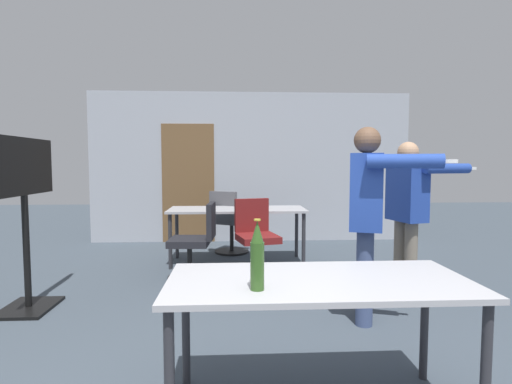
% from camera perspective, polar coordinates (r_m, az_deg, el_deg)
% --- Properties ---
extents(back_wall, '(5.57, 0.12, 2.60)m').
position_cam_1_polar(back_wall, '(7.02, -0.93, 3.48)').
color(back_wall, '#A3A8B2').
rests_on(back_wall, ground_plane).
extents(conference_table_near, '(1.62, 0.74, 0.75)m').
position_cam_1_polar(conference_table_near, '(2.25, 8.85, -14.05)').
color(conference_table_near, '#A8A8AD').
rests_on(conference_table_near, ground_plane).
extents(conference_table_far, '(1.86, 0.72, 0.75)m').
position_cam_1_polar(conference_table_far, '(5.50, -2.69, -3.11)').
color(conference_table_far, '#A8A8AD').
rests_on(conference_table_far, ground_plane).
extents(tv_screen, '(0.44, 1.06, 1.61)m').
position_cam_1_polar(tv_screen, '(4.26, -30.18, -1.53)').
color(tv_screen, black).
rests_on(tv_screen, ground_plane).
extents(person_left_plaid, '(0.83, 0.60, 1.59)m').
position_cam_1_polar(person_left_plaid, '(4.46, 20.87, -1.47)').
color(person_left_plaid, slate).
rests_on(person_left_plaid, ground_plane).
extents(person_right_polo, '(0.72, 0.83, 1.68)m').
position_cam_1_polar(person_right_polo, '(3.54, 15.68, -1.99)').
color(person_right_polo, '#3D4C75').
rests_on(person_right_polo, ground_plane).
extents(office_chair_near_pushed, '(0.56, 0.52, 0.91)m').
position_cam_1_polar(office_chair_near_pushed, '(4.81, -8.58, -7.35)').
color(office_chair_near_pushed, black).
rests_on(office_chair_near_pushed, ground_plane).
extents(office_chair_mid_tucked, '(0.64, 0.67, 0.96)m').
position_cam_1_polar(office_chair_mid_tucked, '(6.08, -3.85, -4.54)').
color(office_chair_mid_tucked, black).
rests_on(office_chair_mid_tucked, ground_plane).
extents(office_chair_side_rolled, '(0.56, 0.61, 0.93)m').
position_cam_1_polar(office_chair_side_rolled, '(4.92, 0.00, -6.87)').
color(office_chair_side_rolled, black).
rests_on(office_chair_side_rolled, ground_plane).
extents(beer_bottle, '(0.07, 0.07, 0.35)m').
position_cam_1_polar(beer_bottle, '(1.97, 0.18, -9.23)').
color(beer_bottle, '#2D511E').
rests_on(beer_bottle, conference_table_near).
extents(drink_cup, '(0.08, 0.08, 0.11)m').
position_cam_1_polar(drink_cup, '(5.37, 0.42, -1.89)').
color(drink_cup, '#E05123').
rests_on(drink_cup, conference_table_far).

